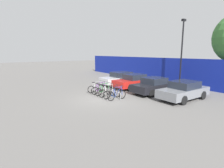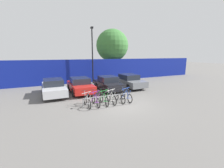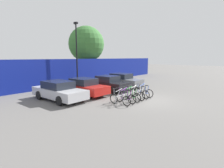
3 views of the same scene
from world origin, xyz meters
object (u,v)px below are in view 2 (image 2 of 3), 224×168
bicycle_purple (96,100)px  car_silver (54,87)px  bicycle_silver (87,101)px  car_black (108,83)px  bicycle_white (111,98)px  car_grey (129,81)px  bicycle_black (120,97)px  bicycle_green (104,99)px  bike_rack (107,97)px  car_red (80,85)px  bicycle_blue (126,96)px  tree_behind_hoarding (112,46)px  lamp_post (92,53)px

bicycle_purple → car_silver: (-2.43, 4.19, 0.31)m
bicycle_silver → car_black: 5.01m
bicycle_white → car_silver: (-3.61, 4.19, 0.31)m
car_grey → bicycle_white: bearing=-134.1°
bicycle_black → car_grey: car_grey is taller
bicycle_black → bicycle_silver: bearing=178.2°
bicycle_purple → bicycle_green: size_ratio=1.00×
bicycle_silver → bicycle_white: 1.80m
bicycle_silver → bike_rack: bearing=5.9°
bicycle_black → car_black: car_black is taller
bicycle_silver → car_red: car_red is taller
bike_rack → bicycle_silver: 1.54m
bike_rack → bicycle_blue: bearing=-5.6°
car_silver → car_grey: (7.67, 0.00, -0.00)m
car_grey → bicycle_purple: bearing=-141.4°
car_silver → car_black: (5.05, -0.37, -0.00)m
bicycle_purple → car_grey: bearing=37.2°
bicycle_green → tree_behind_hoarding: size_ratio=0.24×
bicycle_white → car_grey: 5.84m
bicycle_black → car_black: bearing=77.0°
bicycle_purple → car_red: (-0.13, 4.04, 0.31)m
car_grey → tree_behind_hoarding: tree_behind_hoarding is taller
bicycle_white → bicycle_black: size_ratio=1.00×
bicycle_white → car_black: 4.08m
bike_rack → car_silver: car_silver is taller
bike_rack → car_black: (1.71, 3.66, 0.20)m
bicycle_purple → tree_behind_hoarding: (6.29, 10.77, 4.38)m
bicycle_green → lamp_post: size_ratio=0.26×
car_grey → lamp_post: size_ratio=0.65×
bicycle_green → car_silver: size_ratio=0.38×
bicycle_green → tree_behind_hoarding: (5.67, 10.77, 4.38)m
lamp_post → car_grey: bearing=-52.8°
bicycle_silver → bicycle_white: same height
car_silver → lamp_post: 6.81m
bicycle_purple → bicycle_blue: 2.44m
car_red → bicycle_purple: bearing=-88.2°
bike_rack → bicycle_green: (-0.30, -0.15, -0.11)m
bicycle_black → lamp_post: (0.51, 7.97, 3.30)m
bicycle_purple → car_grey: (5.25, 4.19, 0.31)m
car_silver → car_grey: 7.67m
bike_rack → car_red: bearing=104.9°
bicycle_white → car_red: 4.26m
bicycle_purple → bicycle_green: same height
bicycle_silver → car_black: car_black is taller
bicycle_green → car_grey: (4.63, 4.19, 0.31)m
car_silver → car_red: (2.30, -0.15, -0.00)m
car_black → bicycle_silver: bearing=-130.3°
bicycle_purple → bicycle_green: 0.61m
bicycle_silver → bicycle_green: same height
car_red → bicycle_silver: bearing=-96.9°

